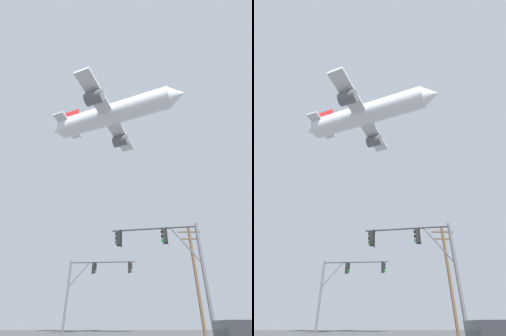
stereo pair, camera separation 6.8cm
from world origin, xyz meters
TOP-DOWN VIEW (x-y plane):
  - signal_pole_near at (3.12, 8.86)m, footprint 5.30×1.13m
  - signal_pole_far at (-2.69, 18.25)m, footprint 6.30×0.80m
  - utility_pole at (6.93, 17.66)m, footprint 2.20×0.28m
  - airplane at (-2.27, 27.36)m, footprint 28.57×22.07m

SIDE VIEW (x-z plane):
  - signal_pole_far at x=-2.69m, z-range 1.66..8.25m
  - signal_pole_near at x=3.12m, z-range 1.62..8.29m
  - utility_pole at x=6.93m, z-range 0.30..10.02m
  - airplane at x=-2.27m, z-range 32.95..40.95m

